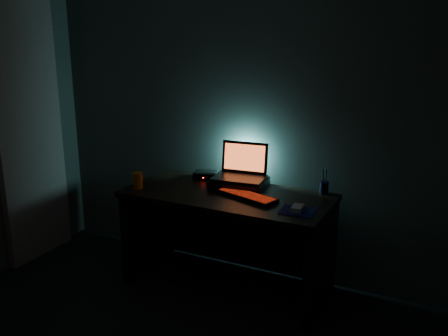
% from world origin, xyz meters
% --- Properties ---
extents(room, '(3.50, 4.00, 2.50)m').
position_xyz_m(room, '(0.00, 0.00, 1.25)').
color(room, black).
rests_on(room, ground).
extents(desk, '(1.50, 0.70, 0.75)m').
position_xyz_m(desk, '(0.00, 1.67, 0.49)').
color(desk, black).
rests_on(desk, ground).
extents(curtain, '(0.06, 0.65, 2.30)m').
position_xyz_m(curtain, '(-1.71, 1.42, 1.15)').
color(curtain, beige).
rests_on(curtain, ground).
extents(riser, '(0.43, 0.34, 0.06)m').
position_xyz_m(riser, '(0.01, 1.79, 0.78)').
color(riser, black).
rests_on(riser, desk).
extents(laptop, '(0.41, 0.32, 0.26)m').
position_xyz_m(laptop, '(0.01, 1.84, 0.87)').
color(laptop, black).
rests_on(laptop, riser).
extents(keyboard, '(0.48, 0.28, 0.03)m').
position_xyz_m(keyboard, '(0.17, 1.59, 0.76)').
color(keyboard, black).
rests_on(keyboard, desk).
extents(mousepad, '(0.24, 0.22, 0.00)m').
position_xyz_m(mousepad, '(0.57, 1.49, 0.75)').
color(mousepad, '#0B144E').
rests_on(mousepad, desk).
extents(mouse, '(0.08, 0.12, 0.03)m').
position_xyz_m(mouse, '(0.57, 1.49, 0.77)').
color(mouse, '#9D9EA3').
rests_on(mouse, mousepad).
extents(pen_cup, '(0.07, 0.07, 0.09)m').
position_xyz_m(pen_cup, '(0.63, 1.92, 0.79)').
color(pen_cup, black).
rests_on(pen_cup, desk).
extents(juice_glass, '(0.09, 0.09, 0.12)m').
position_xyz_m(juice_glass, '(-0.65, 1.42, 0.81)').
color(juice_glass, '#D8640B').
rests_on(juice_glass, desk).
extents(router, '(0.20, 0.18, 0.06)m').
position_xyz_m(router, '(-0.32, 1.86, 0.78)').
color(router, black).
rests_on(router, desk).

